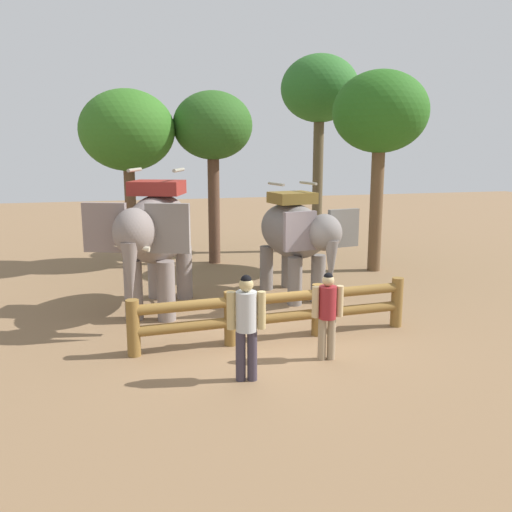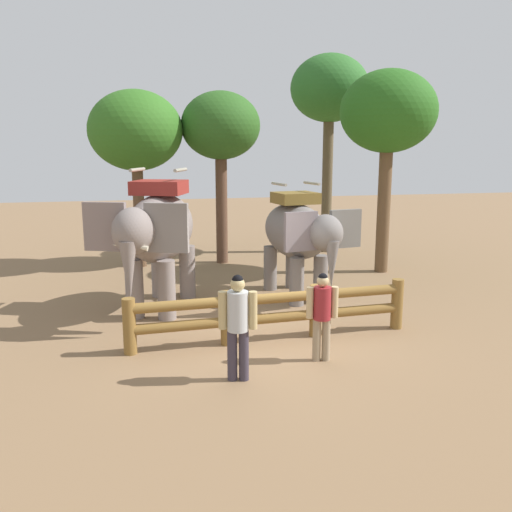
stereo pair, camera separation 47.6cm
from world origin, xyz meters
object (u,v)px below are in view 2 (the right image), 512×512
at_px(elephant_center, 299,234).
at_px(tree_far_right, 329,92).
at_px(tourist_woman_in_black, 238,320).
at_px(elephant_near_left, 158,232).
at_px(tree_back_center, 221,129).
at_px(tree_deep_back, 388,114).
at_px(log_fence, 272,310).
at_px(tourist_man_in_blue, 322,311).
at_px(tree_far_left, 136,132).

distance_m(elephant_center, tree_far_right, 7.52).
distance_m(tourist_woman_in_black, tree_far_right, 12.33).
xyz_separation_m(elephant_near_left, tree_far_right, (6.23, 6.02, 3.76)).
height_order(elephant_near_left, tree_far_right, tree_far_right).
height_order(tree_back_center, tree_deep_back, tree_deep_back).
height_order(log_fence, elephant_near_left, elephant_near_left).
height_order(log_fence, tourist_man_in_blue, tourist_man_in_blue).
xyz_separation_m(log_fence, tree_back_center, (0.21, 7.44, 3.69)).
bearing_deg(elephant_near_left, tree_deep_back, 20.65).
bearing_deg(tourist_woman_in_black, tourist_man_in_blue, 17.01).
bearing_deg(tree_far_right, tourist_woman_in_black, -116.92).
distance_m(elephant_near_left, tree_back_center, 5.94).
relative_size(elephant_near_left, tree_deep_back, 0.66).
bearing_deg(tree_deep_back, log_fence, -132.96).
xyz_separation_m(elephant_near_left, tourist_man_in_blue, (2.64, -3.70, -0.91)).
height_order(tourist_woman_in_black, tree_deep_back, tree_deep_back).
distance_m(elephant_near_left, elephant_center, 3.45).
distance_m(tourist_man_in_blue, tree_far_left, 9.71).
height_order(elephant_center, tourist_woman_in_black, elephant_center).
xyz_separation_m(tree_far_left, tree_far_right, (6.59, 1.08, 1.42)).
distance_m(log_fence, tourist_woman_in_black, 1.99).
distance_m(log_fence, tree_deep_back, 8.02).
xyz_separation_m(log_fence, tree_far_left, (-2.40, 7.46, 3.57)).
height_order(elephant_center, tourist_man_in_blue, elephant_center).
distance_m(log_fence, tree_far_right, 10.74).
relative_size(elephant_near_left, tree_far_right, 0.57).
xyz_separation_m(log_fence, elephant_center, (1.39, 2.81, 1.01)).
height_order(log_fence, elephant_center, elephant_center).
bearing_deg(elephant_center, tourist_man_in_blue, -101.24).
xyz_separation_m(tourist_man_in_blue, tree_far_left, (-3.00, 8.64, 3.25)).
distance_m(log_fence, tourist_man_in_blue, 1.36).
distance_m(log_fence, elephant_center, 3.29).
bearing_deg(tree_far_left, tourist_woman_in_black, -81.24).
bearing_deg(log_fence, tourist_woman_in_black, -120.82).
bearing_deg(tourist_man_in_blue, tree_far_left, 109.12).
relative_size(tree_back_center, tree_deep_back, 0.92).
height_order(tourist_woman_in_black, tree_far_left, tree_far_left).
relative_size(tree_far_left, tree_far_right, 0.79).
bearing_deg(tourist_man_in_blue, elephant_center, 78.76).
height_order(log_fence, tree_back_center, tree_back_center).
bearing_deg(tourist_woman_in_black, tree_far_left, 98.76).
xyz_separation_m(elephant_near_left, elephant_center, (3.43, 0.28, -0.21)).
bearing_deg(elephant_center, tree_back_center, 104.27).
distance_m(tree_far_left, tree_far_right, 6.83).
relative_size(elephant_center, tourist_woman_in_black, 1.94).
xyz_separation_m(tourist_woman_in_black, tree_far_left, (-1.41, 9.13, 3.16)).
distance_m(elephant_near_left, tourist_woman_in_black, 4.40).
distance_m(tourist_man_in_blue, tree_deep_back, 8.37).
bearing_deg(tree_far_left, tree_back_center, -0.57).
bearing_deg(log_fence, elephant_near_left, 129.04).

